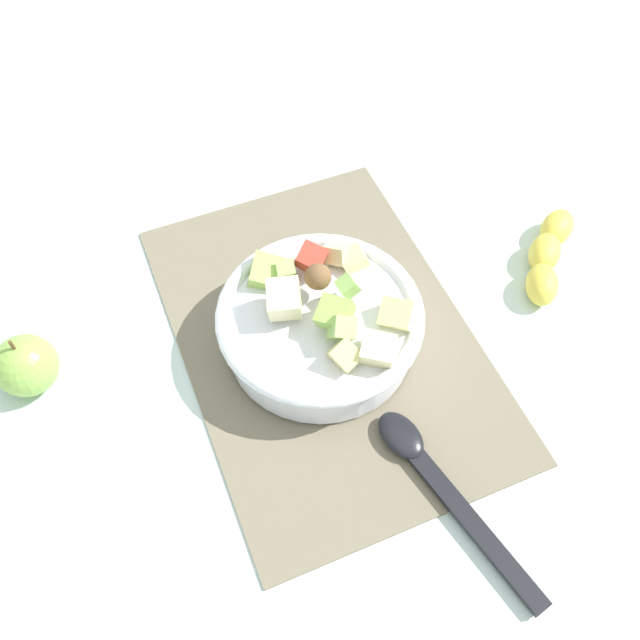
# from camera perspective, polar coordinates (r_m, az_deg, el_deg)

# --- Properties ---
(ground_plane) EXTENTS (2.40, 2.40, 0.00)m
(ground_plane) POSITION_cam_1_polar(r_m,az_deg,el_deg) (0.75, 0.41, -1.47)
(ground_plane) COLOR silver
(placemat) EXTENTS (0.45, 0.30, 0.01)m
(placemat) POSITION_cam_1_polar(r_m,az_deg,el_deg) (0.75, 0.41, -1.35)
(placemat) COLOR #756B56
(placemat) RESTS_ON ground_plane
(salad_bowl) EXTENTS (0.22, 0.22, 0.10)m
(salad_bowl) POSITION_cam_1_polar(r_m,az_deg,el_deg) (0.72, 0.05, -0.20)
(salad_bowl) COLOR white
(salad_bowl) RESTS_ON placemat
(serving_spoon) EXTENTS (0.23, 0.07, 0.01)m
(serving_spoon) POSITION_cam_1_polar(r_m,az_deg,el_deg) (0.68, 9.31, -12.52)
(serving_spoon) COLOR black
(serving_spoon) RESTS_ON placemat
(whole_apple) EXTENTS (0.07, 0.07, 0.08)m
(whole_apple) POSITION_cam_1_polar(r_m,az_deg,el_deg) (0.76, -23.30, -3.49)
(whole_apple) COLOR #8CB74C
(whole_apple) RESTS_ON ground_plane
(banana_whole) EXTENTS (0.13, 0.13, 0.04)m
(banana_whole) POSITION_cam_1_polar(r_m,az_deg,el_deg) (0.84, 18.49, 5.18)
(banana_whole) COLOR yellow
(banana_whole) RESTS_ON ground_plane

